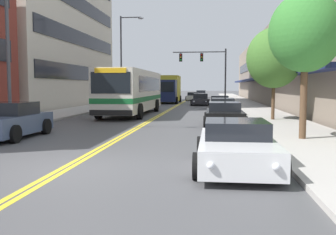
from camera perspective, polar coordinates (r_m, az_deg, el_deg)
The scene contains 21 objects.
ground_plane at distance 46.23m, azimuth 2.10°, elevation 2.24°, with size 240.00×240.00×0.00m, color #4C4C4F.
sidewalk_left at distance 47.36m, azimuth -6.76°, elevation 2.35°, with size 3.62×106.00×0.13m.
sidewalk_right at distance 46.23m, azimuth 11.18°, elevation 2.24°, with size 3.62×106.00×0.13m.
centre_line at distance 46.23m, azimuth 2.10°, elevation 2.24°, with size 0.34×106.00×0.01m.
storefront_row_right at distance 47.10m, azimuth 18.66°, elevation 7.13°, with size 9.10×68.00×8.37m.
city_bus at distance 27.55m, azimuth -5.44°, elevation 4.20°, with size 2.93×11.83×3.16m.
car_slate_blue_parked_left_near at distance 16.23m, azimuth -23.00°, elevation -0.54°, with size 2.11×4.30×1.42m.
car_red_parked_left_far at distance 39.30m, azimuth -5.22°, elevation 2.63°, with size 1.97×4.34×1.25m.
car_white_parked_right_foreground at distance 9.65m, azimuth 10.33°, elevation -4.23°, with size 2.06×4.43×1.19m.
car_black_parked_right_mid at distance 19.68m, azimuth 8.59°, elevation 0.43°, with size 2.11×4.60×1.23m.
car_beige_parked_right_far at distance 25.69m, azimuth 8.35°, elevation 1.45°, with size 2.02×4.62×1.25m.
car_champagne_parked_right_end at distance 34.26m, azimuth 7.87°, elevation 2.24°, with size 2.05×4.71×1.19m.
car_dark_grey_moving_lead at distance 66.30m, azimuth 5.05°, elevation 3.54°, with size 2.09×4.36×1.32m.
car_silver_moving_second at distance 54.64m, azimuth 3.84°, elevation 3.21°, with size 2.04×4.71×1.19m.
car_charcoal_moving_third at distance 41.09m, azimuth 4.99°, elevation 2.71°, with size 2.05×4.40×1.25m.
box_truck at distance 46.26m, azimuth 0.13°, elevation 4.37°, with size 2.66×7.16×3.37m.
traffic_signal_mast at distance 43.12m, azimuth 5.97°, elevation 7.99°, with size 6.08×0.38×6.28m.
street_lamp_left_near at distance 18.06m, azimuth -22.19°, elevation 11.91°, with size 2.56×0.28×7.29m.
street_lamp_left_far at distance 37.81m, azimuth -6.71°, elevation 9.61°, with size 2.37×0.28×8.94m.
street_tree_right_near at distance 14.70m, azimuth 20.21°, elevation 12.01°, with size 2.62×2.62×5.31m.
street_tree_right_mid at distance 22.61m, azimuth 15.87°, elevation 8.71°, with size 3.16×3.16×5.28m.
Camera 1 is at (3.63, -9.04, 2.06)m, focal length 40.00 mm.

